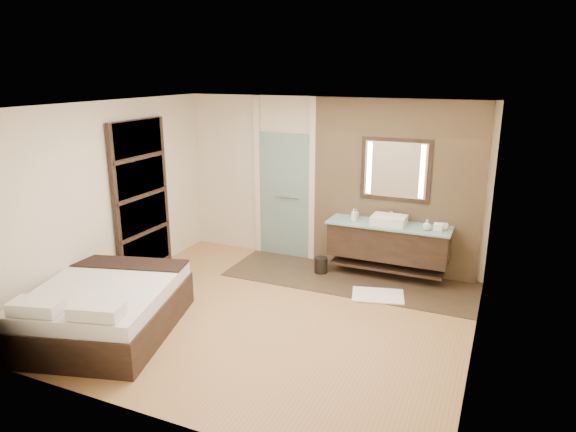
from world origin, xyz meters
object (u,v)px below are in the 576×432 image
at_px(mirror_unit, 395,170).
at_px(waste_bin, 321,265).
at_px(vanity, 388,242).
at_px(bed, 105,308).

distance_m(mirror_unit, waste_bin, 1.88).
xyz_separation_m(vanity, mirror_unit, (0.00, 0.24, 1.07)).
xyz_separation_m(vanity, waste_bin, (-0.98, -0.25, -0.45)).
xyz_separation_m(mirror_unit, waste_bin, (-0.98, -0.49, -1.52)).
bearing_deg(vanity, waste_bin, -165.53).
height_order(bed, waste_bin, bed).
bearing_deg(mirror_unit, bed, -129.67).
xyz_separation_m(mirror_unit, bed, (-2.75, -3.31, -1.34)).
distance_m(mirror_unit, bed, 4.51).
relative_size(vanity, mirror_unit, 1.75).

